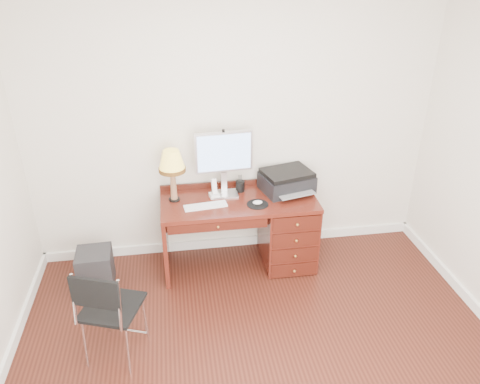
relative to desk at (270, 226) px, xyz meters
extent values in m
plane|color=black|center=(-0.32, -1.40, -0.41)|extent=(4.00, 4.00, 0.00)
plane|color=silver|center=(-0.32, 0.35, 0.94)|extent=(4.00, 0.00, 4.00)
cube|color=white|center=(-0.32, 0.33, -0.36)|extent=(4.00, 0.03, 0.10)
cube|color=#551A11|center=(-0.32, -0.01, 0.32)|extent=(1.50, 0.65, 0.04)
cube|color=#551A11|center=(0.18, -0.01, -0.06)|extent=(0.50, 0.61, 0.71)
cube|color=#551A11|center=(-1.05, -0.01, -0.06)|extent=(0.04, 0.61, 0.71)
cube|color=#43150D|center=(-0.56, 0.29, 0.05)|extent=(0.96, 0.03, 0.39)
cube|color=#43150D|center=(-0.56, -0.31, 0.25)|extent=(0.91, 0.03, 0.09)
sphere|color=#BF8C3F|center=(0.18, -0.34, -0.06)|extent=(0.03, 0.03, 0.03)
cube|color=silver|center=(-0.44, 0.12, 0.35)|extent=(0.26, 0.20, 0.02)
cube|color=silver|center=(-0.44, 0.17, 0.45)|extent=(0.06, 0.04, 0.20)
cube|color=silver|center=(-0.44, 0.15, 0.78)|extent=(0.56, 0.09, 0.40)
cube|color=#4C8CF2|center=(-0.44, 0.13, 0.78)|extent=(0.51, 0.04, 0.36)
cube|color=white|center=(-0.65, -0.10, 0.34)|extent=(0.41, 0.16, 0.02)
cylinder|color=black|center=(-0.16, -0.13, 0.34)|extent=(0.21, 0.21, 0.01)
ellipsoid|color=white|center=(-0.16, -0.13, 0.36)|extent=(0.09, 0.06, 0.04)
cube|color=black|center=(0.18, 0.12, 0.42)|extent=(0.56, 0.48, 0.17)
cube|color=black|center=(0.18, 0.12, 0.53)|extent=(0.53, 0.45, 0.04)
cylinder|color=black|center=(-0.94, 0.08, 0.35)|extent=(0.10, 0.10, 0.02)
cone|color=#996A48|center=(-0.94, 0.08, 0.51)|extent=(0.07, 0.07, 0.31)
cone|color=#E3C447|center=(-0.94, 0.08, 0.76)|extent=(0.25, 0.25, 0.19)
cylinder|color=#593814|center=(-0.94, 0.08, 0.66)|extent=(0.25, 0.25, 0.04)
cube|color=white|center=(-0.55, 0.08, 0.36)|extent=(0.11, 0.11, 0.04)
cube|color=white|center=(-0.55, 0.08, 0.45)|extent=(0.06, 0.07, 0.16)
cylinder|color=black|center=(-0.28, 0.17, 0.39)|extent=(0.09, 0.09, 0.11)
cube|color=black|center=(-1.46, -1.04, 0.05)|extent=(0.53, 0.53, 0.03)
cube|color=black|center=(-1.46, -1.24, 0.34)|extent=(0.36, 0.15, 0.25)
cylinder|color=silver|center=(-1.64, -0.87, -0.18)|extent=(0.02, 0.02, 0.46)
cylinder|color=silver|center=(-1.29, -0.87, -0.18)|extent=(0.02, 0.02, 0.46)
cylinder|color=silver|center=(-1.64, -1.22, -0.18)|extent=(0.02, 0.02, 0.46)
cylinder|color=silver|center=(-1.29, -1.22, -0.18)|extent=(0.02, 0.02, 0.46)
cylinder|color=silver|center=(-1.64, -1.24, 0.26)|extent=(0.02, 0.02, 0.41)
cylinder|color=silver|center=(-1.29, -1.24, 0.26)|extent=(0.02, 0.02, 0.41)
cube|color=black|center=(-1.73, -0.14, -0.22)|extent=(0.33, 0.33, 0.38)
camera|label=1|loc=(-0.92, -3.93, 2.48)|focal=35.00mm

